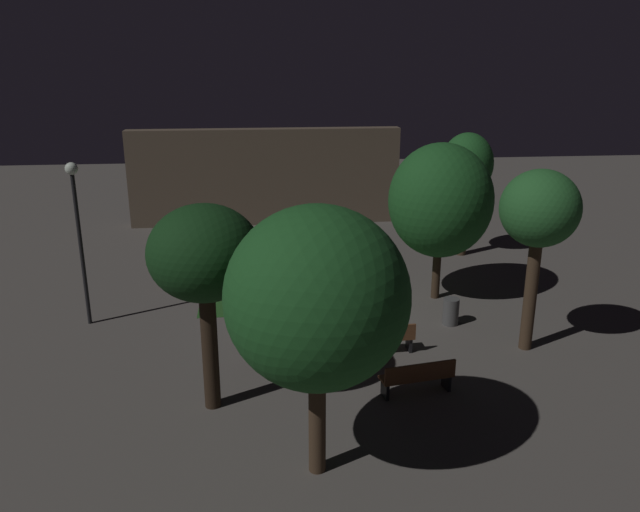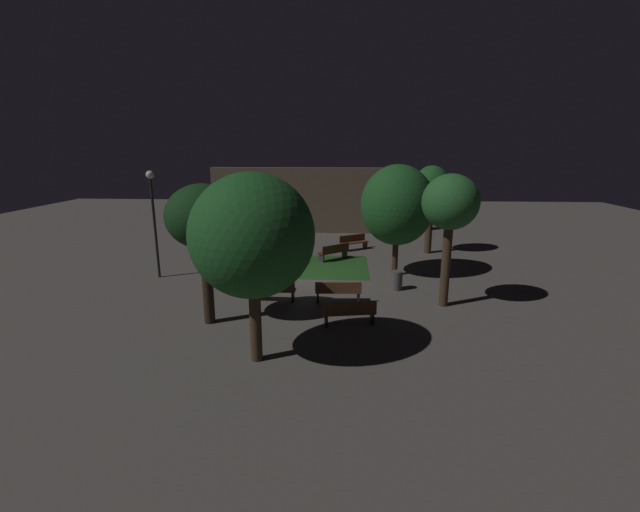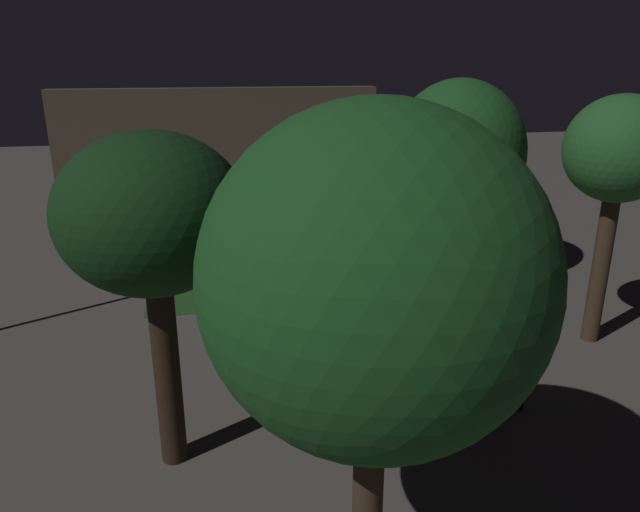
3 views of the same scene
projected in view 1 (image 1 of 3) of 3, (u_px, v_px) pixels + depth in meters
ground_plane at (321, 308)px, 20.19m from camera, size 60.00×60.00×0.00m
grass_lawn at (298, 289)px, 21.88m from camera, size 6.68×4.53×0.01m
bench_lawn_edge at (287, 342)px, 16.71m from camera, size 1.81×0.51×0.88m
bench_front_left at (382, 338)px, 16.97m from camera, size 1.83×0.59×0.88m
bench_near_trees at (190, 272)px, 22.18m from camera, size 1.24×1.82×0.88m
bench_back_row at (338, 262)px, 23.16m from camera, size 1.68×1.53×0.88m
bench_by_lamp at (418, 376)px, 14.91m from camera, size 1.85×0.77×0.88m
bench_front_right at (356, 242)px, 25.64m from camera, size 1.77×1.39×0.88m
tree_near_wall at (317, 298)px, 11.21m from camera, size 3.39×3.39×5.34m
tree_left_canopy at (441, 201)px, 20.09m from camera, size 3.37×3.37×5.21m
tree_right_canopy at (204, 256)px, 13.45m from camera, size 2.47×2.47×4.81m
tree_back_right at (467, 167)px, 24.59m from camera, size 2.06×2.06×4.97m
tree_tall_center at (540, 212)px, 16.26m from camera, size 2.08×2.08×5.03m
lamp_post_near_wall at (77, 218)px, 18.05m from camera, size 0.36×0.36×4.94m
trash_bin at (451, 311)px, 18.88m from camera, size 0.48×0.48×0.82m
pedestrian at (268, 266)px, 21.56m from camera, size 0.32×0.33×1.61m
building_wall_backdrop at (266, 177)px, 29.87m from camera, size 12.84×0.80×4.55m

